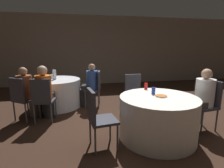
# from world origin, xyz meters

# --- Properties ---
(ground_plane) EXTENTS (16.00, 16.00, 0.00)m
(ground_plane) POSITION_xyz_m (0.00, 0.00, 0.00)
(ground_plane) COLOR #382319
(wall_back) EXTENTS (16.00, 0.06, 2.80)m
(wall_back) POSITION_xyz_m (0.00, 4.66, 1.40)
(wall_back) COLOR gray
(wall_back) RESTS_ON ground_plane
(table_near) EXTENTS (1.31, 1.31, 0.72)m
(table_near) POSITION_xyz_m (0.00, -0.12, 0.36)
(table_near) COLOR white
(table_near) RESTS_ON ground_plane
(table_far) EXTENTS (1.24, 1.24, 0.72)m
(table_far) POSITION_xyz_m (-1.88, 1.91, 0.36)
(table_far) COLOR silver
(table_far) RESTS_ON ground_plane
(chair_near_north) EXTENTS (0.43, 0.43, 0.94)m
(chair_near_north) POSITION_xyz_m (-0.07, 0.95, 0.56)
(chair_near_north) COLOR #383842
(chair_near_north) RESTS_ON ground_plane
(chair_near_east) EXTENTS (0.45, 0.44, 0.94)m
(chair_near_east) POSITION_xyz_m (1.06, 0.00, 0.56)
(chair_near_east) COLOR #383842
(chair_near_east) RESTS_ON ground_plane
(chair_near_west) EXTENTS (0.46, 0.45, 0.94)m
(chair_near_west) POSITION_xyz_m (-1.06, -0.27, 0.56)
(chair_near_west) COLOR #383842
(chair_near_west) RESTS_ON ground_plane
(chair_far_east) EXTENTS (0.47, 0.47, 0.94)m
(chair_far_east) POSITION_xyz_m (-0.86, 1.72, 0.56)
(chair_far_east) COLOR #383842
(chair_far_east) RESTS_ON ground_plane
(chair_far_southwest) EXTENTS (0.56, 0.56, 0.94)m
(chair_far_southwest) POSITION_xyz_m (-2.47, 1.06, 0.56)
(chair_far_southwest) COLOR #383842
(chair_far_southwest) RESTS_ON ground_plane
(chair_far_south) EXTENTS (0.45, 0.46, 0.94)m
(chair_far_south) POSITION_xyz_m (-2.03, 0.88, 0.56)
(chair_far_south) COLOR #383842
(chair_far_south) RESTS_ON ground_plane
(person_orange_shirt) EXTENTS (0.35, 0.50, 1.18)m
(person_orange_shirt) POSITION_xyz_m (-2.00, 1.04, 0.59)
(person_orange_shirt) COLOR #282828
(person_orange_shirt) RESTS_ON ground_plane
(person_white_shirt) EXTENTS (0.51, 0.36, 1.16)m
(person_white_shirt) POSITION_xyz_m (0.90, -0.02, 0.59)
(person_white_shirt) COLOR #4C4238
(person_white_shirt) RESTS_ON ground_plane
(person_floral_shirt) EXTENTS (0.43, 0.46, 1.14)m
(person_floral_shirt) POSITION_xyz_m (-2.37, 1.20, 0.57)
(person_floral_shirt) COLOR #4C4238
(person_floral_shirt) RESTS_ON ground_plane
(person_blue_shirt) EXTENTS (0.49, 0.35, 1.13)m
(person_blue_shirt) POSITION_xyz_m (-1.03, 1.75, 0.56)
(person_blue_shirt) COLOR #282828
(person_blue_shirt) RESTS_ON ground_plane
(pizza_plate_near) EXTENTS (0.23, 0.23, 0.02)m
(pizza_plate_near) POSITION_xyz_m (0.05, -0.11, 0.73)
(pizza_plate_near) COLOR white
(pizza_plate_near) RESTS_ON table_near
(soda_can_blue) EXTENTS (0.07, 0.07, 0.12)m
(soda_can_blue) POSITION_xyz_m (-0.02, 0.06, 0.79)
(soda_can_blue) COLOR #1E38A5
(soda_can_blue) RESTS_ON table_near
(soda_can_red) EXTENTS (0.07, 0.07, 0.12)m
(soda_can_red) POSITION_xyz_m (-0.00, 0.44, 0.79)
(soda_can_red) COLOR red
(soda_can_red) RESTS_ON table_near
(bottle_far) EXTENTS (0.09, 0.09, 0.25)m
(bottle_far) POSITION_xyz_m (-1.90, 1.92, 0.85)
(bottle_far) COLOR silver
(bottle_far) RESTS_ON table_far
(cup_far) EXTENTS (0.08, 0.08, 0.10)m
(cup_far) POSITION_xyz_m (-1.99, 2.09, 0.78)
(cup_far) COLOR white
(cup_far) RESTS_ON table_far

